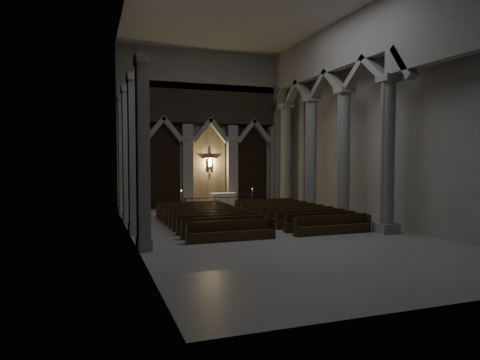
{
  "coord_description": "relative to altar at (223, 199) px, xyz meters",
  "views": [
    {
      "loc": [
        -8.83,
        -20.58,
        3.86
      ],
      "look_at": [
        -0.54,
        3.0,
        2.55
      ],
      "focal_mm": 32.0,
      "sensor_mm": 36.0,
      "label": 1
    }
  ],
  "objects": [
    {
      "name": "candle_stand_right",
      "position": [
        1.76,
        -1.65,
        -0.22
      ],
      "size": [
        0.27,
        0.27,
        1.59
      ],
      "color": "olive",
      "rests_on": "ground"
    },
    {
      "name": "left_pilasters",
      "position": [
        -7.55,
        -7.2,
        3.26
      ],
      "size": [
        0.6,
        13.0,
        8.03
      ],
      "color": "gray",
      "rests_on": "ground"
    },
    {
      "name": "right_arcade",
      "position": [
        4.7,
        -9.37,
        7.17
      ],
      "size": [
        1.0,
        24.0,
        12.0
      ],
      "color": "gray",
      "rests_on": "ground"
    },
    {
      "name": "altar_rail",
      "position": [
        -0.8,
        -2.04,
        0.04
      ],
      "size": [
        5.35,
        0.09,
        1.05
      ],
      "color": "black",
      "rests_on": "ground"
    },
    {
      "name": "room",
      "position": [
        -0.8,
        -10.7,
        6.95
      ],
      "size": [
        24.0,
        24.1,
        12.0
      ],
      "color": "#9E9B95",
      "rests_on": "ground"
    },
    {
      "name": "sanctuary_wall",
      "position": [
        -0.8,
        0.84,
        5.96
      ],
      "size": [
        14.0,
        0.77,
        12.0
      ],
      "color": "gray",
      "rests_on": "ground"
    },
    {
      "name": "worshipper",
      "position": [
        1.13,
        -3.01,
        -0.04
      ],
      "size": [
        0.48,
        0.34,
        1.23
      ],
      "primitive_type": "imported",
      "rotation": [
        0.0,
        0.0,
        -0.09
      ],
      "color": "black",
      "rests_on": "ground"
    },
    {
      "name": "altar",
      "position": [
        0.0,
        0.0,
        0.0
      ],
      "size": [
        1.97,
        0.79,
        1.0
      ],
      "color": "beige",
      "rests_on": "sanctuary_step"
    },
    {
      "name": "pews",
      "position": [
        -0.8,
        -8.16,
        -0.34
      ],
      "size": [
        9.68,
        9.33,
        0.95
      ],
      "color": "black",
      "rests_on": "ground"
    },
    {
      "name": "candle_stand_left",
      "position": [
        -3.51,
        -1.24,
        -0.23
      ],
      "size": [
        0.26,
        0.26,
        1.54
      ],
      "color": "olive",
      "rests_on": "ground"
    },
    {
      "name": "sanctuary_step",
      "position": [
        -0.8,
        -0.1,
        -0.58
      ],
      "size": [
        8.5,
        2.6,
        0.15
      ],
      "primitive_type": "cube",
      "color": "gray",
      "rests_on": "ground"
    }
  ]
}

